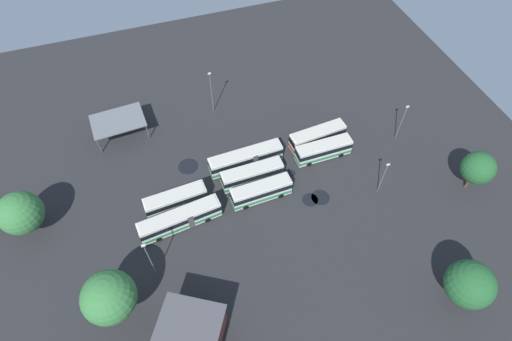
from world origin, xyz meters
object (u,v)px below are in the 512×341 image
lamp_post_far_corner (211,91)px  bus_row0_slot0 (317,136)px  bus_row1_slot1 (252,174)px  tree_northeast (20,213)px  tree_east_edge (109,297)px  tree_west_edge (470,284)px  lamp_post_mid_lot (402,122)px  bus_row0_slot1 (323,150)px  tree_northwest (478,168)px  bus_row2_slot2 (180,219)px  lamp_post_by_building (150,259)px  bus_row1_slot2 (261,191)px  bus_row1_slot0 (246,158)px  bus_row2_slot1 (176,200)px  lamp_post_near_entrance (383,177)px  maintenance_shelter (118,121)px

lamp_post_far_corner → bus_row0_slot0: bearing=137.9°
bus_row1_slot1 → tree_northeast: (35.89, -2.05, 3.28)m
lamp_post_far_corner → tree_east_edge: (22.71, 34.62, 1.20)m
tree_west_edge → tree_northeast: bearing=-28.6°
lamp_post_mid_lot → lamp_post_far_corner: lamp_post_far_corner is taller
bus_row0_slot1 → tree_northwest: size_ratio=1.27×
tree_northeast → tree_northwest: bearing=167.9°
tree_northeast → bus_row2_slot2: bearing=163.3°
lamp_post_by_building → tree_east_edge: (5.72, 4.16, 1.24)m
bus_row0_slot1 → bus_row1_slot2: bearing=19.8°
bus_row1_slot1 → tree_east_edge: 29.55m
tree_west_edge → tree_northwest: size_ratio=1.05×
bus_row1_slot1 → tree_west_edge: 35.92m
lamp_post_by_building → tree_west_edge: 43.39m
bus_row1_slot0 → lamp_post_mid_lot: size_ratio=1.59×
bus_row1_slot1 → bus_row2_slot1: (13.41, 0.91, -0.00)m
bus_row1_slot2 → bus_row2_slot2: bearing=3.7°
bus_row0_slot1 → lamp_post_near_entrance: 11.75m
bus_row1_slot2 → lamp_post_by_building: 20.95m
lamp_post_near_entrance → bus_row1_slot2: bearing=-15.0°
tree_west_edge → bus_row1_slot1: bearing=-54.1°
bus_row2_slot1 → bus_row1_slot1: bearing=-176.1°
lamp_post_by_building → tree_northwest: size_ratio=1.18×
bus_row1_slot0 → bus_row2_slot1: bearing=18.8°
bus_row0_slot1 → bus_row2_slot1: same height
bus_row0_slot1 → tree_east_edge: size_ratio=1.03×
lamp_post_mid_lot → lamp_post_near_entrance: bearing=46.7°
bus_row1_slot0 → maintenance_shelter: maintenance_shelter is taller
lamp_post_far_corner → bus_row1_slot2: bearing=95.4°
bus_row0_slot1 → lamp_post_near_entrance: (-5.78, 9.99, 2.23)m
bus_row2_slot2 → lamp_post_by_building: 9.41m
lamp_post_near_entrance → bus_row2_slot1: bearing=-13.7°
lamp_post_mid_lot → lamp_post_by_building: 48.99m
bus_row0_slot1 → tree_west_edge: tree_west_edge is taller
bus_row1_slot1 → tree_west_edge: (-20.95, 29.00, 3.27)m
lamp_post_far_corner → tree_northwest: bearing=138.7°
bus_row0_slot0 → maintenance_shelter: 36.73m
bus_row0_slot0 → bus_row1_slot1: size_ratio=1.00×
bus_row0_slot1 → bus_row1_slot0: size_ratio=0.77×
bus_row1_slot2 → tree_east_edge: size_ratio=1.03×
bus_row0_slot0 → bus_row0_slot1: size_ratio=1.05×
bus_row2_slot2 → maintenance_shelter: (6.38, -23.06, 1.63)m
bus_row0_slot1 → bus_row1_slot1: same height
bus_row1_slot0 → lamp_post_by_building: bearing=39.1°
bus_row0_slot1 → tree_west_edge: (-7.18, 30.07, 3.27)m
bus_row2_slot1 → tree_west_edge: size_ratio=1.22×
bus_row1_slot2 → bus_row0_slot0: bearing=-149.3°
bus_row1_slot2 → bus_row2_slot1: 14.00m
bus_row0_slot0 → bus_row1_slot2: bearing=30.7°
bus_row0_slot1 → lamp_post_near_entrance: bearing=120.1°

